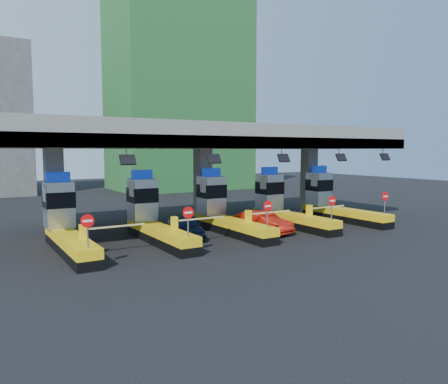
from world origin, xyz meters
TOP-DOWN VIEW (x-y plane):
  - ground at (0.00, 0.00)m, footprint 120.00×120.00m
  - toll_canopy at (0.00, 2.87)m, footprint 28.00×12.09m
  - toll_lane_far_left at (-10.00, 0.28)m, footprint 4.43×8.00m
  - toll_lane_left at (-5.00, 0.28)m, footprint 4.43×8.00m
  - toll_lane_center at (0.00, 0.28)m, footprint 4.43×8.00m
  - toll_lane_right at (5.00, 0.28)m, footprint 4.43×8.00m
  - toll_lane_far_right at (10.00, 0.28)m, footprint 4.43×8.00m
  - bg_building_scaffold at (12.00, 32.00)m, footprint 18.00×12.00m
  - van at (-2.97, -0.16)m, footprint 2.75×4.63m
  - red_car at (1.96, -1.45)m, footprint 2.38×4.52m

SIDE VIEW (x-z plane):
  - ground at x=0.00m, z-range 0.00..0.00m
  - red_car at x=1.96m, z-range 0.00..1.42m
  - van at x=-2.97m, z-range 0.00..1.48m
  - toll_lane_far_left at x=-10.00m, z-range -0.68..3.47m
  - toll_lane_left at x=-5.00m, z-range -0.68..3.47m
  - toll_lane_center at x=0.00m, z-range -0.68..3.47m
  - toll_lane_right at x=5.00m, z-range -0.68..3.47m
  - toll_lane_far_right at x=10.00m, z-range -0.68..3.47m
  - toll_canopy at x=0.00m, z-range 2.63..9.63m
  - bg_building_scaffold at x=12.00m, z-range 0.00..28.00m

